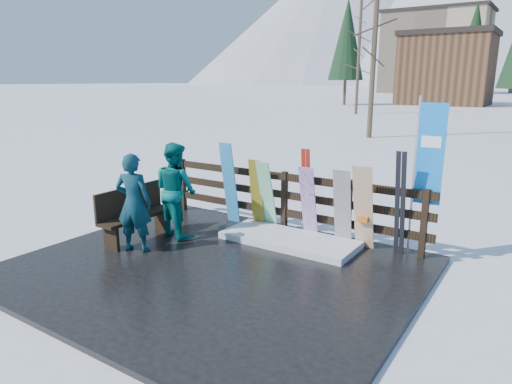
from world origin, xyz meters
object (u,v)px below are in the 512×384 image
Objects in this scene: person_back at (176,190)px; snowboard_5 at (363,208)px; snowboard_0 at (230,183)px; person_front at (134,203)px; snowboard_1 at (267,196)px; snowboard_3 at (308,203)px; bench at (134,212)px; snowboard_2 at (257,194)px; snowboard_4 at (342,208)px; rental_flag at (426,160)px.

snowboard_5 is at bearing -148.17° from person_back.
snowboard_0 is 2.18m from person_front.
snowboard_5 is at bearing 0.00° from snowboard_1.
snowboard_1 is 1.72m from person_back.
snowboard_3 is (1.77, 0.00, -0.15)m from snowboard_0.
bench is 1.09× the size of snowboard_2.
snowboard_1 is 1.54m from snowboard_4.
person_front is (-4.08, -2.41, -0.77)m from rental_flag.
person_back is at bearing -157.16° from snowboard_4.
person_front is (-2.17, -2.14, 0.16)m from snowboard_3.
person_back is at bearing -106.96° from snowboard_0.
snowboard_4 is 0.82× the size of person_front.
person_front is at bearing -100.63° from snowboard_0.
rental_flag is at bearing 5.09° from snowboard_2.
snowboard_5 reaches higher than bench.
snowboard_0 is at bearing -95.51° from person_back.
snowboard_3 is 0.83× the size of person_front.
rental_flag is at bearing 12.13° from snowboard_4.
snowboard_3 is at bearing -157.79° from person_front.
person_back reaches higher than snowboard_0.
snowboard_3 is 0.65m from snowboard_4.
bench is 1.97m from snowboard_0.
rental_flag is (1.91, 0.27, 0.93)m from snowboard_3.
person_front is (0.45, -0.39, 0.32)m from bench.
snowboard_1 is at bearing 0.00° from snowboard_0.
person_front is at bearing -149.46° from rental_flag.
rental_flag is (2.79, 0.27, 0.92)m from snowboard_1.
snowboard_4 is at bearing -145.72° from person_back.
person_back is at bearing -160.35° from rental_flag.
snowboard_1 is at bearing -180.00° from snowboard_4.
bench is 0.98× the size of snowboard_5.
person_back is (-1.01, -1.17, 0.19)m from snowboard_2.
bench is at bearing -115.95° from snowboard_0.
snowboard_5 reaches higher than snowboard_4.
person_front reaches higher than snowboard_5.
snowboard_2 is 1.77m from snowboard_4.
snowboard_2 is at bearing 180.00° from snowboard_3.
bench is 2.31m from snowboard_2.
person_back is (-3.15, -1.17, 0.13)m from snowboard_5.
rental_flag is at bearing -171.81° from person_front.
snowboard_1 is 1.02× the size of snowboard_3.
snowboard_5 is (3.65, 1.75, 0.23)m from bench.
snowboard_4 is (0.65, 0.00, 0.00)m from snowboard_3.
snowboard_1 is 0.84× the size of person_front.
snowboard_2 is 2.15m from snowboard_5.
snowboard_5 is at bearing 25.64° from bench.
snowboard_0 is 1.18× the size of snowboard_1.
snowboard_0 is at bearing -122.99° from person_front.
snowboard_5 is at bearing 0.00° from snowboard_2.
snowboard_2 is at bearing -119.23° from person_back.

